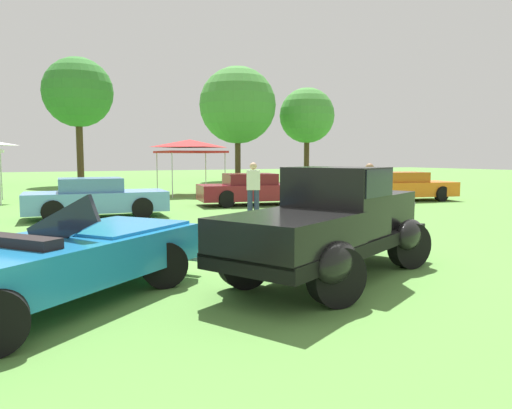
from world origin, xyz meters
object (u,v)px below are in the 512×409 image
at_px(feature_pickup_truck, 333,222).
at_px(spectator_between_cars, 253,188).
at_px(show_car_orange, 404,187).
at_px(show_car_skyblue, 95,198).
at_px(canopy_tent_center_field, 190,145).
at_px(spectator_near_truck, 369,193).
at_px(neighbor_convertible, 55,259).
at_px(show_car_burgundy, 253,189).

bearing_deg(feature_pickup_truck, spectator_between_cars, 73.21).
bearing_deg(show_car_orange, feature_pickup_truck, -137.73).
relative_size(show_car_skyblue, canopy_tent_center_field, 1.47).
height_order(spectator_near_truck, canopy_tent_center_field, canopy_tent_center_field).
height_order(neighbor_convertible, canopy_tent_center_field, canopy_tent_center_field).
bearing_deg(spectator_near_truck, show_car_skyblue, 138.64).
relative_size(feature_pickup_truck, spectator_between_cars, 2.72).
bearing_deg(show_car_skyblue, neighbor_convertible, -101.34).
bearing_deg(spectator_near_truck, neighbor_convertible, -156.00).
bearing_deg(neighbor_convertible, show_car_orange, 32.25).
xyz_separation_m(neighbor_convertible, show_car_burgundy, (7.88, 10.33, 0.02)).
bearing_deg(canopy_tent_center_field, feature_pickup_truck, -101.61).
xyz_separation_m(neighbor_convertible, spectator_near_truck, (7.90, 3.52, 0.33)).
xyz_separation_m(show_car_skyblue, canopy_tent_center_field, (5.58, 7.43, 1.82)).
relative_size(show_car_skyblue, spectator_near_truck, 2.53).
height_order(feature_pickup_truck, show_car_orange, feature_pickup_truck).
distance_m(neighbor_convertible, canopy_tent_center_field, 18.02).
xyz_separation_m(feature_pickup_truck, show_car_orange, (10.53, 9.57, -0.27)).
bearing_deg(neighbor_convertible, spectator_near_truck, 24.00).
bearing_deg(show_car_burgundy, neighbor_convertible, -127.32).
bearing_deg(show_car_orange, spectator_near_truck, -139.46).
distance_m(neighbor_convertible, show_car_orange, 17.09).
height_order(neighbor_convertible, show_car_burgundy, neighbor_convertible).
xyz_separation_m(feature_pickup_truck, neighbor_convertible, (-3.92, 0.46, -0.29)).
relative_size(feature_pickup_truck, show_car_burgundy, 1.02).
bearing_deg(spectator_between_cars, feature_pickup_truck, -106.79).
distance_m(show_car_orange, spectator_near_truck, 8.62).
bearing_deg(canopy_tent_center_field, spectator_near_truck, -87.61).
height_order(feature_pickup_truck, spectator_between_cars, feature_pickup_truck).
bearing_deg(show_car_skyblue, feature_pickup_truck, -77.16).
bearing_deg(spectator_near_truck, feature_pickup_truck, -135.07).
distance_m(show_car_skyblue, spectator_between_cars, 4.84).
relative_size(neighbor_convertible, canopy_tent_center_field, 1.54).
bearing_deg(spectator_between_cars, show_car_burgundy, 63.70).
relative_size(neighbor_convertible, spectator_between_cars, 2.65).
relative_size(show_car_skyblue, show_car_orange, 0.95).
bearing_deg(show_car_burgundy, show_car_orange, -10.49).
bearing_deg(neighbor_convertible, feature_pickup_truck, -6.64).
bearing_deg(show_car_burgundy, spectator_near_truck, -89.80).
height_order(feature_pickup_truck, neighbor_convertible, feature_pickup_truck).
xyz_separation_m(spectator_near_truck, canopy_tent_center_field, (-0.53, 12.82, 1.51)).
relative_size(show_car_orange, canopy_tent_center_field, 1.55).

